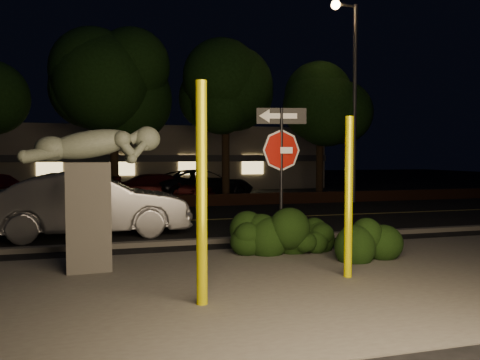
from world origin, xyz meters
The scene contains 22 objects.
ground centered at (0.00, 10.00, 0.00)m, with size 90.00×90.00×0.00m, color black.
patio centered at (0.00, -1.00, 0.01)m, with size 14.00×6.00×0.02m, color #4C4944.
road centered at (0.00, 7.00, 0.01)m, with size 80.00×8.00×0.01m, color black.
lane_marking centered at (0.00, 7.00, 0.02)m, with size 80.00×0.12×0.01m, color tan.
curb centered at (0.00, 2.90, 0.06)m, with size 80.00×0.25×0.12m, color #4C4944.
brick_wall centered at (0.00, 11.30, 0.25)m, with size 40.00×0.35×0.50m, color #402114.
parking_lot centered at (0.00, 17.00, 0.01)m, with size 40.00×12.00×0.01m, color black.
building centered at (0.00, 24.99, 2.00)m, with size 22.00×10.20×4.00m.
tree_far_b centered at (-2.50, 13.20, 6.05)m, with size 5.20×5.20×8.41m.
tree_far_c centered at (2.50, 12.80, 5.66)m, with size 4.80×4.80×7.84m.
tree_far_d centered at (7.50, 13.30, 5.42)m, with size 4.40×4.40×7.42m.
yellow_pole_left centered at (-1.40, -1.77, 1.61)m, with size 0.16×0.16×3.23m, color #D5CD08.
yellow_pole_right centered at (1.38, -0.96, 1.43)m, with size 0.14×0.14×2.85m, color #FFF700.
signpost centered at (0.93, 1.23, 2.27)m, with size 1.06×0.27×3.20m.
sculpture centered at (-3.02, 0.88, 1.69)m, with size 2.56×0.84×2.73m.
hedge_center centered at (0.67, 1.30, 0.52)m, with size 1.98×0.93×1.03m, color black.
hedge_right centered at (1.40, 1.23, 0.50)m, with size 1.52×0.81×0.99m, color black.
hedge_far_right centered at (2.52, 0.37, 0.48)m, with size 1.37×0.86×0.95m, color black.
streetlight centered at (7.94, 10.99, 5.39)m, with size 1.36×0.42×9.06m.
silver_sedan centered at (-3.19, 4.74, 0.86)m, with size 1.82×5.21×1.72m, color #B1B1B6.
parked_car_darkred centered at (-0.26, 13.09, 0.67)m, with size 1.87×4.60×1.33m, color #3B0C0C.
parked_car_dark centered at (1.57, 14.05, 0.75)m, with size 2.48×5.38×1.50m, color black.
Camera 1 is at (-2.64, -8.34, 2.17)m, focal length 35.00 mm.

